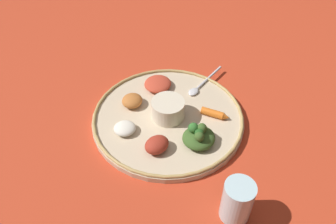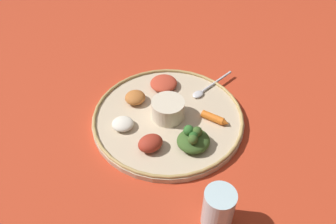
{
  "view_description": "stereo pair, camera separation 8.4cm",
  "coord_description": "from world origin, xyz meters",
  "px_view_note": "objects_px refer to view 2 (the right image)",
  "views": [
    {
      "loc": [
        0.14,
        -0.58,
        0.62
      ],
      "look_at": [
        0.0,
        0.0,
        0.03
      ],
      "focal_mm": 36.18,
      "sensor_mm": 36.0,
      "label": 1
    },
    {
      "loc": [
        0.22,
        -0.56,
        0.62
      ],
      "look_at": [
        0.0,
        0.0,
        0.03
      ],
      "focal_mm": 36.18,
      "sensor_mm": 36.0,
      "label": 2
    }
  ],
  "objects_px": {
    "spoon": "(207,88)",
    "greens_pile": "(193,139)",
    "carrot_near_spoon": "(215,118)",
    "center_bowl": "(168,109)",
    "drinking_glass": "(218,210)"
  },
  "relations": [
    {
      "from": "greens_pile",
      "to": "carrot_near_spoon",
      "type": "height_order",
      "value": "greens_pile"
    },
    {
      "from": "center_bowl",
      "to": "greens_pile",
      "type": "distance_m",
      "value": 0.11
    },
    {
      "from": "carrot_near_spoon",
      "to": "drinking_glass",
      "type": "xyz_separation_m",
      "value": [
        0.07,
        -0.25,
        0.02
      ]
    },
    {
      "from": "carrot_near_spoon",
      "to": "drinking_glass",
      "type": "distance_m",
      "value": 0.26
    },
    {
      "from": "spoon",
      "to": "greens_pile",
      "type": "distance_m",
      "value": 0.2
    },
    {
      "from": "spoon",
      "to": "greens_pile",
      "type": "bearing_deg",
      "value": -82.37
    },
    {
      "from": "carrot_near_spoon",
      "to": "spoon",
      "type": "bearing_deg",
      "value": 116.02
    },
    {
      "from": "greens_pile",
      "to": "carrot_near_spoon",
      "type": "bearing_deg",
      "value": 74.48
    },
    {
      "from": "drinking_glass",
      "to": "greens_pile",
      "type": "bearing_deg",
      "value": 122.49
    },
    {
      "from": "carrot_near_spoon",
      "to": "drinking_glass",
      "type": "height_order",
      "value": "drinking_glass"
    },
    {
      "from": "center_bowl",
      "to": "carrot_near_spoon",
      "type": "bearing_deg",
      "value": 12.97
    },
    {
      "from": "center_bowl",
      "to": "drinking_glass",
      "type": "bearing_deg",
      "value": -50.0
    },
    {
      "from": "center_bowl",
      "to": "greens_pile",
      "type": "bearing_deg",
      "value": -37.36
    },
    {
      "from": "greens_pile",
      "to": "carrot_near_spoon",
      "type": "relative_size",
      "value": 1.44
    },
    {
      "from": "spoon",
      "to": "drinking_glass",
      "type": "height_order",
      "value": "drinking_glass"
    }
  ]
}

